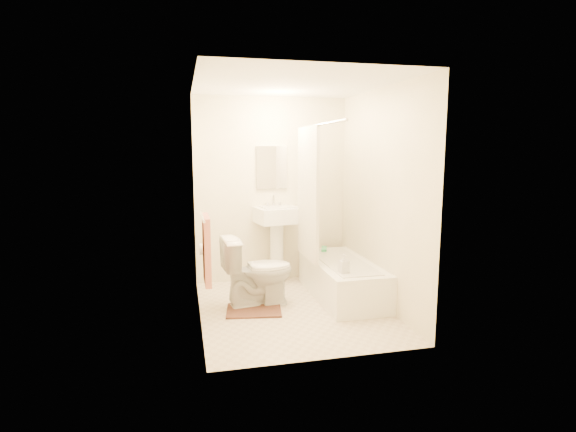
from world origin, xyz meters
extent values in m
plane|color=beige|center=(0.00, 0.00, 0.00)|extent=(2.40, 2.40, 0.00)
plane|color=white|center=(0.00, 0.00, 2.40)|extent=(2.40, 2.40, 0.00)
cube|color=beige|center=(0.00, 1.20, 1.20)|extent=(2.00, 0.02, 2.40)
cube|color=beige|center=(-1.00, 0.00, 1.20)|extent=(0.02, 2.40, 2.40)
cube|color=beige|center=(1.00, 0.00, 1.20)|extent=(0.02, 2.40, 2.40)
cube|color=white|center=(0.00, 1.18, 1.50)|extent=(0.40, 0.03, 0.55)
cylinder|color=silver|center=(0.30, 0.10, 2.00)|extent=(0.03, 1.70, 0.03)
cube|color=silver|center=(0.30, 0.50, 1.22)|extent=(0.04, 0.80, 1.55)
cylinder|color=silver|center=(-0.96, -0.25, 1.10)|extent=(0.02, 0.60, 0.02)
cube|color=#CC7266|center=(-0.93, -0.25, 0.78)|extent=(0.06, 0.45, 0.66)
cylinder|color=white|center=(-0.93, 0.12, 0.70)|extent=(0.11, 0.12, 0.12)
imported|color=white|center=(-0.35, 0.24, 0.39)|extent=(0.83, 0.52, 0.78)
cube|color=#562E24|center=(-0.43, 0.05, 0.01)|extent=(0.64, 0.52, 0.02)
imported|color=white|center=(0.51, -0.18, 0.53)|extent=(0.10, 0.11, 0.21)
cube|color=#3CAF64|center=(0.63, 0.88, 0.44)|extent=(0.13, 0.23, 0.04)
camera|label=1|loc=(-1.14, -4.57, 1.76)|focal=28.00mm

